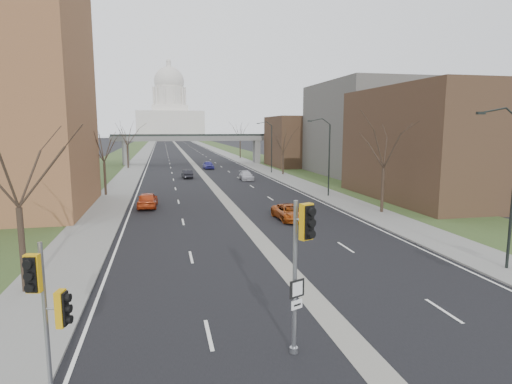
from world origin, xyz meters
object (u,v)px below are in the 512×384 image
object	(u,v)px
car_left_near	(147,200)
car_right_far	(208,165)
car_right_mid	(246,176)
signal_pole_median	(301,250)
car_left_far	(187,174)
car_right_near	(290,212)
signal_pole_left	(47,302)

from	to	relation	value
car_left_near	car_right_far	world-z (taller)	car_left_near
car_right_mid	car_right_far	world-z (taller)	car_right_far
car_left_near	car_right_far	bearing A→B (deg)	-102.24
signal_pole_median	car_left_near	xyz separation A→B (m)	(-5.94, 29.56, -2.96)
car_left_far	car_right_far	world-z (taller)	car_right_far
car_right_near	car_left_near	bearing A→B (deg)	142.00
car_left_near	car_left_far	world-z (taller)	car_left_near
car_right_near	car_right_far	bearing A→B (deg)	89.42
signal_pole_left	car_right_mid	xyz separation A→B (m)	(15.36, 50.56, -2.43)
signal_pole_left	signal_pole_median	distance (m)	7.64
signal_pole_median	car_left_near	bearing A→B (deg)	77.67
signal_pole_median	car_right_far	bearing A→B (deg)	62.86
signal_pole_median	car_right_mid	xyz separation A→B (m)	(7.81, 49.57, -3.11)
signal_pole_left	car_left_far	size ratio (longest dim) A/B	1.19
car_left_far	car_right_far	bearing A→B (deg)	-113.27
signal_pole_left	car_left_near	bearing A→B (deg)	99.89
signal_pole_median	car_right_mid	size ratio (longest dim) A/B	1.23
car_left_near	car_right_far	size ratio (longest dim) A/B	1.05
car_right_near	car_right_mid	size ratio (longest dim) A/B	1.07
car_left_far	car_left_near	bearing A→B (deg)	73.23
car_right_far	car_right_mid	bearing A→B (deg)	-82.36
car_left_far	car_right_mid	size ratio (longest dim) A/B	0.90
signal_pole_median	car_right_near	distance (m)	22.20
car_left_far	car_right_mid	bearing A→B (deg)	148.16
signal_pole_left	car_right_near	bearing A→B (deg)	71.35
car_right_near	car_right_mid	distance (m)	28.48
car_left_near	signal_pole_median	bearing A→B (deg)	103.66
signal_pole_left	car_left_near	distance (m)	30.68
car_right_far	signal_pole_left	bearing A→B (deg)	-103.01
car_left_far	car_right_near	distance (m)	33.49
car_right_mid	car_left_far	bearing A→B (deg)	153.06
signal_pole_left	signal_pole_median	xyz separation A→B (m)	(7.54, 0.99, 0.68)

